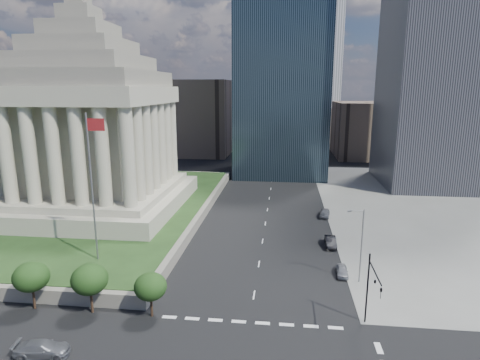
# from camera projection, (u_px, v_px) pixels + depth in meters

# --- Properties ---
(ground) EXTENTS (500.00, 500.00, 0.00)m
(ground) POSITION_uv_depth(u_px,v_px,m) (274.00, 169.00, 126.99)
(ground) COLOR black
(ground) RESTS_ON ground
(plaza_terrace) EXTENTS (66.00, 70.00, 1.80)m
(plaza_terrace) POSITION_uv_depth(u_px,v_px,m) (50.00, 207.00, 83.32)
(plaza_terrace) COLOR slate
(plaza_terrace) RESTS_ON ground
(plaza_lawn) EXTENTS (64.00, 68.00, 0.10)m
(plaza_lawn) POSITION_uv_depth(u_px,v_px,m) (49.00, 202.00, 83.10)
(plaza_lawn) COLOR #1E3516
(plaza_lawn) RESTS_ON plaza_terrace
(war_memorial) EXTENTS (34.00, 34.00, 39.00)m
(war_memorial) POSITION_uv_depth(u_px,v_px,m) (87.00, 108.00, 75.60)
(war_memorial) COLOR #A6A08B
(war_memorial) RESTS_ON plaza_lawn
(flagpole) EXTENTS (2.52, 0.24, 20.00)m
(flagpole) POSITION_uv_depth(u_px,v_px,m) (92.00, 180.00, 52.86)
(flagpole) COLOR slate
(flagpole) RESTS_ON plaza_lawn
(midrise_glass) EXTENTS (26.00, 26.00, 60.00)m
(midrise_glass) POSITION_uv_depth(u_px,v_px,m) (282.00, 70.00, 115.25)
(midrise_glass) COLOR black
(midrise_glass) RESTS_ON ground
(building_filler_ne) EXTENTS (20.00, 30.00, 20.00)m
(building_filler_ne) POSITION_uv_depth(u_px,v_px,m) (362.00, 129.00, 150.30)
(building_filler_ne) COLOR brown
(building_filler_ne) RESTS_ON ground
(building_filler_nw) EXTENTS (24.00, 30.00, 28.00)m
(building_filler_nw) POSITION_uv_depth(u_px,v_px,m) (200.00, 117.00, 156.24)
(building_filler_nw) COLOR brown
(building_filler_nw) RESTS_ON ground
(traffic_signal_ne) EXTENTS (0.30, 5.74, 8.00)m
(traffic_signal_ne) POSITION_uv_depth(u_px,v_px,m) (372.00, 286.00, 40.85)
(traffic_signal_ne) COLOR black
(traffic_signal_ne) RESTS_ON ground
(street_lamp_north) EXTENTS (2.13, 0.22, 10.00)m
(street_lamp_north) POSITION_uv_depth(u_px,v_px,m) (360.00, 241.00, 51.62)
(street_lamp_north) COLOR slate
(street_lamp_north) RESTS_ON ground
(suv_grey) EXTENTS (5.41, 2.81, 1.50)m
(suv_grey) POSITION_uv_depth(u_px,v_px,m) (42.00, 349.00, 38.07)
(suv_grey) COLOR #57595F
(suv_grey) RESTS_ON ground
(parked_sedan_near) EXTENTS (1.71, 3.89, 1.30)m
(parked_sedan_near) POSITION_uv_depth(u_px,v_px,m) (342.00, 271.00, 54.59)
(parked_sedan_near) COLOR gray
(parked_sedan_near) RESTS_ON ground
(parked_sedan_mid) EXTENTS (4.68, 1.64, 1.54)m
(parked_sedan_mid) POSITION_uv_depth(u_px,v_px,m) (331.00, 242.00, 64.61)
(parked_sedan_mid) COLOR black
(parked_sedan_mid) RESTS_ON ground
(parked_sedan_far) EXTENTS (2.53, 4.79, 1.55)m
(parked_sedan_far) POSITION_uv_depth(u_px,v_px,m) (325.00, 213.00, 79.52)
(parked_sedan_far) COLOR #5C5E64
(parked_sedan_far) RESTS_ON ground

